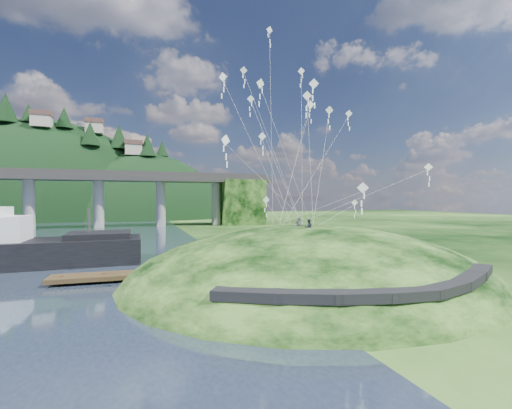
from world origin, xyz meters
name	(u,v)px	position (x,y,z in m)	size (l,w,h in m)	color
ground	(235,291)	(0.00, 0.00, 0.00)	(320.00, 320.00, 0.00)	black
grass_hill	(309,294)	(8.00, 2.00, -1.50)	(36.00, 32.00, 13.00)	black
footpath	(392,287)	(7.46, -9.74, 2.08)	(22.29, 5.84, 0.83)	black
bridge	(55,190)	(-26.46, 70.07, 9.70)	(160.00, 11.00, 15.00)	#2D2B2B
far_ridge	(34,238)	(-43.58, 122.17, -7.44)	(153.00, 70.00, 94.50)	black
work_barge	(17,248)	(-20.02, 17.37, 2.19)	(25.04, 6.89, 8.76)	black
wooden_dock	(144,274)	(-6.94, 6.84, 0.51)	(16.18, 3.33, 1.15)	#372816
kite_flyers	(305,218)	(7.21, 1.45, 5.76)	(0.91, 2.37, 1.64)	#252831
kite_swarm	(297,112)	(7.21, 3.16, 16.00)	(19.13, 17.13, 19.72)	white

